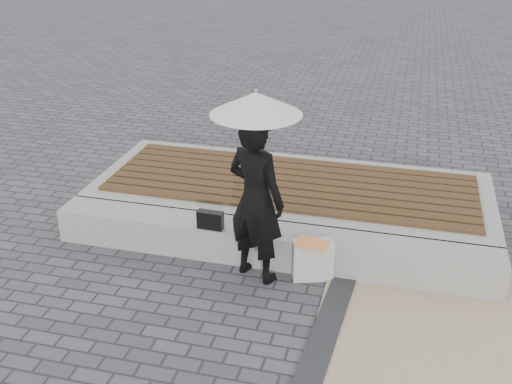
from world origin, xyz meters
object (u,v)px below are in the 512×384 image
Objects in this scene: seating_ledge at (269,244)px; handbag at (210,220)px; parasol at (256,103)px; woman at (256,200)px; canvas_tote at (313,260)px.

handbag reaches higher than seating_ledge.
parasol reaches higher than seating_ledge.
woman is 6.30× the size of handbag.
seating_ledge is 17.26× the size of handbag.
seating_ledge is 0.59m from canvas_tote.
canvas_tote is (0.53, -0.24, 0.02)m from seating_ledge.
woman reaches higher than seating_ledge.
parasol reaches higher than woman.
parasol is 1.82m from canvas_tote.
parasol is at bearing -16.35° from handbag.
woman is 4.06× the size of canvas_tote.
woman is 0.72m from handbag.
parasol is 2.55× the size of canvas_tote.
handbag reaches higher than canvas_tote.
parasol is (-0.07, -0.34, 1.74)m from seating_ledge.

